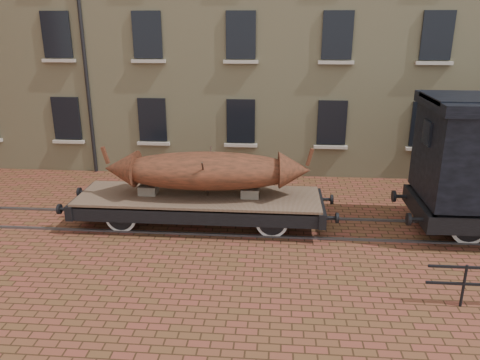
{
  "coord_description": "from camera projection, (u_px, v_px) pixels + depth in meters",
  "views": [
    {
      "loc": [
        -1.08,
        -12.92,
        5.88
      ],
      "look_at": [
        -2.17,
        0.5,
        1.3
      ],
      "focal_mm": 35.0,
      "sensor_mm": 36.0,
      "label": 1
    }
  ],
  "objects": [
    {
      "name": "rail_track",
      "position": [
        311.0,
        227.0,
        13.99
      ],
      "size": [
        30.0,
        1.52,
        0.06
      ],
      "color": "#59595E",
      "rests_on": "ground"
    },
    {
      "name": "ground",
      "position": [
        311.0,
        228.0,
        14.0
      ],
      "size": [
        90.0,
        90.0,
        0.0
      ],
      "primitive_type": "plane",
      "color": "brown"
    },
    {
      "name": "flatcar_wagon",
      "position": [
        199.0,
        201.0,
        14.01
      ],
      "size": [
        8.11,
        2.2,
        1.22
      ],
      "color": "brown",
      "rests_on": "ground"
    },
    {
      "name": "iron_boat",
      "position": [
        207.0,
        171.0,
        13.68
      ],
      "size": [
        6.16,
        1.93,
        1.49
      ],
      "color": "brown",
      "rests_on": "flatcar_wagon"
    }
  ]
}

